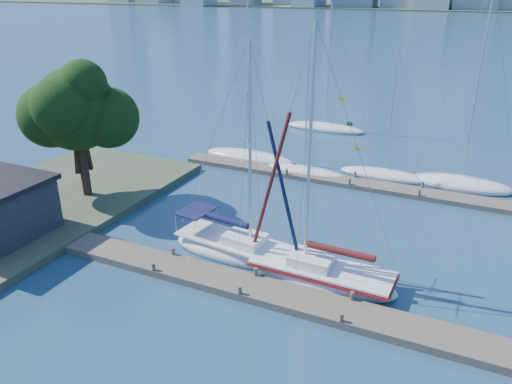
% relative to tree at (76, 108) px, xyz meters
% --- Properties ---
extents(ground, '(700.00, 700.00, 0.00)m').
position_rel_tree_xyz_m(ground, '(14.98, -5.26, -6.63)').
color(ground, '#163249').
rests_on(ground, ground).
extents(near_dock, '(26.00, 2.00, 0.40)m').
position_rel_tree_xyz_m(near_dock, '(14.98, -5.26, -6.43)').
color(near_dock, '#4D4438').
rests_on(near_dock, ground).
extents(far_dock, '(30.00, 1.80, 0.36)m').
position_rel_tree_xyz_m(far_dock, '(16.98, 10.74, -6.45)').
color(far_dock, '#4D4438').
rests_on(far_dock, ground).
extents(shore, '(12.00, 22.00, 0.50)m').
position_rel_tree_xyz_m(shore, '(-2.02, -2.26, -6.38)').
color(shore, '#38472D').
rests_on(shore, ground).
extents(far_shore, '(800.00, 100.00, 1.50)m').
position_rel_tree_xyz_m(far_shore, '(14.98, 314.74, -6.63)').
color(far_shore, '#38472D').
rests_on(far_shore, ground).
extents(tree, '(7.44, 6.78, 9.85)m').
position_rel_tree_xyz_m(tree, '(0.00, 0.00, 0.00)').
color(tree, black).
rests_on(tree, ground).
extents(sailboat_navy, '(7.95, 3.40, 12.36)m').
position_rel_tree_xyz_m(sailboat_navy, '(12.87, -2.32, -5.62)').
color(sailboat_navy, white).
rests_on(sailboat_navy, ground).
extents(sailboat_maroon, '(7.85, 2.73, 13.34)m').
position_rel_tree_xyz_m(sailboat_maroon, '(17.99, -2.94, -5.53)').
color(sailboat_maroon, white).
rests_on(sailboat_maroon, ground).
extents(bg_boat_0, '(8.39, 5.42, 15.35)m').
position_rel_tree_xyz_m(bg_boat_0, '(6.31, 12.74, -6.34)').
color(bg_boat_0, white).
rests_on(bg_boat_0, ground).
extents(bg_boat_1, '(6.85, 2.28, 10.91)m').
position_rel_tree_xyz_m(bg_boat_1, '(11.93, 11.36, -6.40)').
color(bg_boat_1, white).
rests_on(bg_boat_1, ground).
extents(bg_boat_2, '(7.36, 3.49, 10.10)m').
position_rel_tree_xyz_m(bg_boat_2, '(17.91, 13.36, -6.41)').
color(bg_boat_2, white).
rests_on(bg_boat_2, ground).
extents(bg_boat_3, '(7.67, 5.14, 14.97)m').
position_rel_tree_xyz_m(bg_boat_3, '(23.47, 13.71, -6.32)').
color(bg_boat_3, white).
rests_on(bg_boat_3, ground).
extents(bg_boat_6, '(8.46, 3.50, 12.76)m').
position_rel_tree_xyz_m(bg_boat_6, '(9.48, 24.52, -6.37)').
color(bg_boat_6, white).
rests_on(bg_boat_6, ground).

